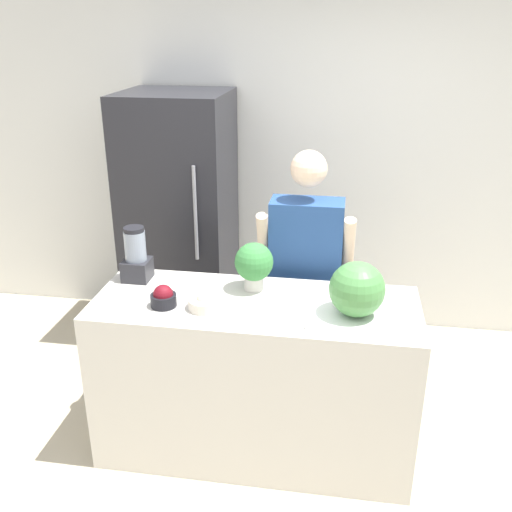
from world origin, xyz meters
The scene contains 11 objects.
ground_plane centered at (0.00, 0.00, 0.00)m, with size 14.00×14.00×0.00m, color beige.
wall_back centered at (0.00, 1.99, 1.30)m, with size 8.00×0.06×2.60m.
counter_island centered at (0.00, 0.33, 0.47)m, with size 1.72×0.66×0.94m.
refrigerator centered at (-0.77, 1.57, 0.93)m, with size 0.75×0.76×1.86m.
person centered at (0.22, 0.87, 0.84)m, with size 0.57×0.26×1.64m.
cutting_board centered at (0.49, 0.23, 0.95)m, with size 0.42×0.30×0.01m.
watermelon centered at (0.52, 0.25, 1.09)m, with size 0.28×0.28×0.28m.
bowl_cherries centered at (-0.46, 0.21, 0.99)m, with size 0.13×0.13×0.12m.
bowl_cream centered at (-0.24, 0.22, 0.97)m, with size 0.18×0.18×0.10m.
blender centered at (-0.71, 0.51, 1.08)m, with size 0.15×0.15×0.31m.
potted_plant centered at (-0.03, 0.48, 1.09)m, with size 0.21×0.21×0.27m.
Camera 1 is at (0.43, -2.31, 2.31)m, focal length 40.00 mm.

